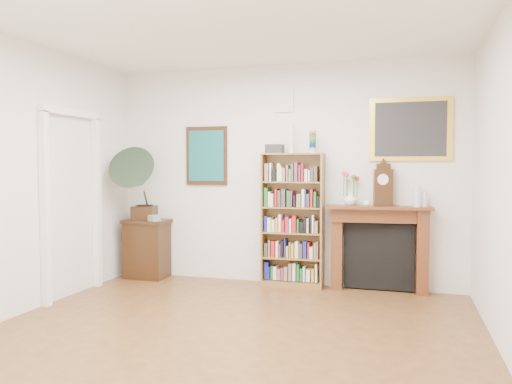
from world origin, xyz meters
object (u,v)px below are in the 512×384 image
Objects in this scene: cd_stack at (154,218)px; bottle_right at (424,198)px; fireplace at (379,241)px; bottle_left at (417,197)px; bookshelf at (292,212)px; flower_vase at (350,198)px; side_cabinet at (147,249)px; teacup at (367,203)px; mantel_clock at (383,185)px; gramophone at (138,179)px.

cd_stack is 0.60× the size of bottle_right.
fireplace is at bearing 176.83° from bottle_right.
bottle_left is at bearing 3.28° from cd_stack.
fireplace is at bearing 1.38° from bookshelf.
fireplace is 0.62m from flower_vase.
teacup is at bearing -0.21° from side_cabinet.
bottle_left is (0.57, 0.04, 0.09)m from teacup.
fireplace is at bearing 146.24° from mantel_clock.
gramophone is 2.78m from flower_vase.
bookshelf is at bearing 179.57° from bottle_left.
teacup reaches higher than fireplace.
side_cabinet is 2.98m from teacup.
side_cabinet is 3.63m from bottle_right.
fireplace reaches higher than side_cabinet.
flower_vase is at bearing 179.42° from bottle_right.
gramophone is at bearing -177.03° from bottle_left.
cd_stack is (0.24, -0.01, -0.51)m from gramophone.
gramophone reaches higher than cd_stack.
fireplace is 0.50m from teacup.
mantel_clock reaches higher than flower_vase.
teacup is at bearing -9.16° from gramophone.
cd_stack is 1.48× the size of teacup.
bottle_left is (3.48, 0.06, 0.76)m from side_cabinet.
teacup is (-0.14, -0.12, 0.47)m from fireplace.
bottle_right reaches higher than fireplace.
bottle_right is at bearing -7.36° from fireplace.
flower_vase is at bearing 175.78° from bottle_left.
mantel_clock reaches higher than fireplace.
bottle_right reaches higher than side_cabinet.
cd_stack is 2.74m from teacup.
cd_stack is 0.73× the size of flower_vase.
flower_vase is at bearing 154.55° from teacup.
mantel_clock reaches higher than bottle_right.
flower_vase is 0.23m from teacup.
cd_stack is 0.50× the size of bottle_left.
mantel_clock is at bearing 4.87° from cd_stack.
bottle_left is (0.39, -0.06, -0.12)m from mantel_clock.
cd_stack is (0.18, -0.13, 0.43)m from side_cabinet.
teacup is 0.41× the size of bottle_right.
teacup is (2.73, 0.15, 0.24)m from cd_stack.
bookshelf is 11.78× the size of flower_vase.
mantel_clock is (3.14, 0.24, -0.06)m from gramophone.
flower_vase is (2.70, 0.12, 0.73)m from side_cabinet.
bottle_right is (0.85, -0.01, 0.02)m from flower_vase.
flower_vase is (-0.38, -0.00, -0.16)m from mantel_clock.
mantel_clock is at bearing -7.51° from gramophone.
bottle_right is (3.38, 0.24, 0.31)m from cd_stack.
bottle_left is (0.77, -0.06, 0.04)m from flower_vase.
teacup is at bearing -175.92° from bottle_left.
gramophone is (-2.05, -0.19, 0.40)m from bookshelf.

